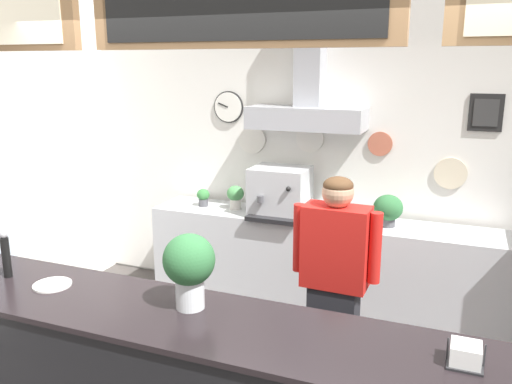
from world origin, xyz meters
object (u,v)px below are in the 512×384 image
shop_worker (334,285)px  potted_basil (388,209)px  potted_oregano (337,208)px  condiment_plate (52,285)px  espresso_machine (280,192)px  potted_rosemary (203,197)px  napkin_holder (465,355)px  pepper_grinder (6,255)px  potted_thyme (235,196)px  basil_vase (189,267)px

shop_worker → potted_basil: bearing=-96.2°
potted_oregano → condiment_plate: bearing=-115.5°
espresso_machine → potted_rosemary: bearing=178.6°
napkin_holder → potted_basil: bearing=105.4°
shop_worker → pepper_grinder: 2.03m
espresso_machine → potted_thyme: (-0.46, 0.04, -0.09)m
shop_worker → potted_basil: shop_worker is taller
pepper_grinder → condiment_plate: (0.33, -0.01, -0.13)m
potted_basil → napkin_holder: size_ratio=1.83×
potted_thyme → condiment_plate: potted_thyme is taller
napkin_holder → espresso_machine: bearing=125.1°
espresso_machine → condiment_plate: size_ratio=2.43×
shop_worker → potted_thyme: shop_worker is taller
napkin_holder → pepper_grinder: bearing=-179.9°
espresso_machine → potted_thyme: bearing=175.4°
napkin_holder → condiment_plate: napkin_holder is taller
potted_thyme → condiment_plate: bearing=-92.3°
shop_worker → pepper_grinder: size_ratio=5.74×
shop_worker → condiment_plate: 1.75m
shop_worker → basil_vase: (-0.51, -1.04, 0.44)m
espresso_machine → condiment_plate: espresso_machine is taller
potted_thyme → potted_oregano: bearing=-2.0°
condiment_plate → shop_worker: bearing=38.9°
potted_oregano → potted_basil: potted_basil is taller
shop_worker → napkin_holder: bearing=128.1°
basil_vase → espresso_machine: bearing=97.5°
potted_basil → condiment_plate: size_ratio=1.32×
condiment_plate → potted_oregano: bearing=64.5°
shop_worker → potted_thyme: 1.76m
potted_oregano → napkin_holder: size_ratio=1.49×
espresso_machine → potted_oregano: size_ratio=2.27×
espresso_machine → potted_basil: espresso_machine is taller
potted_basil → basil_vase: bearing=-106.7°
basil_vase → condiment_plate: (-0.85, -0.05, -0.21)m
condiment_plate → potted_rosemary: bearing=96.1°
pepper_grinder → condiment_plate: pepper_grinder is taller
shop_worker → napkin_holder: shop_worker is taller
shop_worker → condiment_plate: size_ratio=7.62×
espresso_machine → potted_basil: (0.97, 0.02, -0.07)m
potted_basil → pepper_grinder: (-1.85, -2.29, 0.13)m
espresso_machine → basil_vase: bearing=-82.5°
potted_oregano → potted_basil: bearing=2.5°
potted_thyme → pepper_grinder: pepper_grinder is taller
pepper_grinder → condiment_plate: size_ratio=1.33×
shop_worker → potted_basil: size_ratio=5.79×
potted_basil → napkin_holder: (0.63, -2.29, 0.04)m
potted_basil → potted_oregano: bearing=-177.5°
condiment_plate → pepper_grinder: bearing=179.0°
potted_basil → potted_rosemary: size_ratio=1.61×
potted_rosemary → potted_thyme: bearing=2.9°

